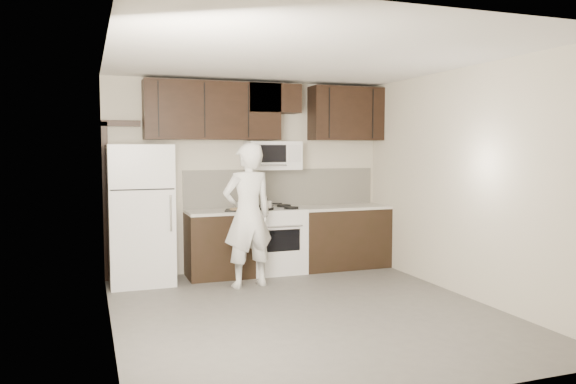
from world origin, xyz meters
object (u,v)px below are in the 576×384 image
stove (276,240)px  person (248,215)px  microwave (273,156)px  refrigerator (141,215)px

stove → person: person is taller
microwave → person: microwave is taller
refrigerator → person: bearing=-26.1°
refrigerator → person: person is taller
person → stove: bearing=-140.8°
microwave → refrigerator: bearing=-174.9°
stove → refrigerator: 1.90m
stove → refrigerator: refrigerator is taller
microwave → refrigerator: size_ratio=0.42×
microwave → refrigerator: 2.00m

